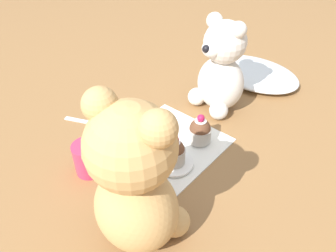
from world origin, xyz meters
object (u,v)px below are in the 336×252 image
Objects in this scene: teddy_bear_tan at (136,181)px; cupcake_near_tan_bear at (175,152)px; saucer_plate at (174,163)px; juice_glass at (89,158)px; teaspoon at (85,121)px; teddy_bear_cream at (220,69)px; cupcake_near_cream_bear at (200,131)px.

cupcake_near_tan_bear is (-0.06, 0.17, -0.10)m from teddy_bear_tan.
juice_glass is (-0.13, -0.12, 0.03)m from saucer_plate.
teddy_bear_tan reaches higher than teaspoon.
teddy_bear_cream is 0.27m from saucer_plate.
teaspoon is (-0.26, -0.12, -0.03)m from cupcake_near_cream_bear.
cupcake_near_tan_bear is 1.04× the size of juice_glass.
cupcake_near_cream_bear is 1.04× the size of juice_glass.
cupcake_near_tan_bear is at bearing -66.61° from teddy_bear_cream.
teddy_bear_cream is at bearing 79.26° from juice_glass.
teddy_bear_cream reaches higher than juice_glass.
cupcake_near_tan_bear is (0.00, -0.10, 0.01)m from cupcake_near_cream_bear.
juice_glass reaches higher than saucer_plate.
teddy_bear_tan reaches higher than teddy_bear_cream.
saucer_plate reaches higher than teaspoon.
juice_glass is at bearing -58.53° from teaspoon.
saucer_plate is 1.19× the size of juice_glass.
saucer_plate is 0.18m from juice_glass.
cupcake_near_cream_bear is 0.25m from juice_glass.
cupcake_near_cream_bear reaches higher than juice_glass.
teddy_bear_tan is (0.12, -0.41, 0.03)m from teddy_bear_cream.
teddy_bear_tan is 0.22m from juice_glass.
cupcake_near_tan_bear is 0.64× the size of teaspoon.
teddy_bear_tan reaches higher than saucer_plate.
cupcake_near_cream_bear reaches higher than teaspoon.
saucer_plate is 0.27m from teaspoon.
cupcake_near_cream_bear is 1.01× the size of cupcake_near_tan_bear.
saucer_plate is at bearing 44.59° from juice_glass.
juice_glass is (-0.07, -0.37, -0.08)m from teddy_bear_cream.
cupcake_near_cream_bear is at bearing -83.44° from teddy_bear_tan.
teddy_bear_cream is 3.34× the size of cupcake_near_cream_bear.
teddy_bear_tan is at bearing -47.06° from teaspoon.
cupcake_near_cream_bear is 0.10m from saucer_plate.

